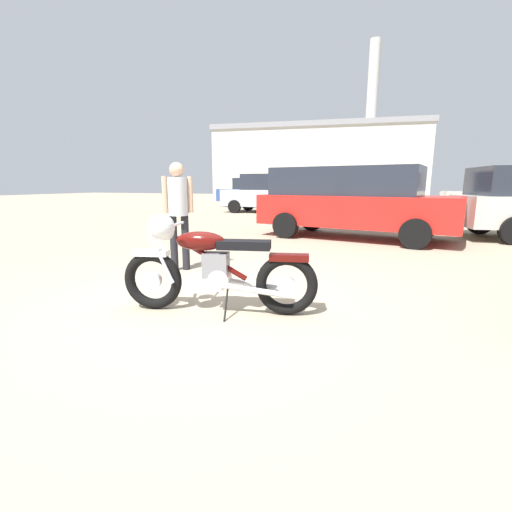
% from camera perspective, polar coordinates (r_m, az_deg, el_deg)
% --- Properties ---
extents(ground_plane, '(80.00, 80.00, 0.00)m').
position_cam_1_polar(ground_plane, '(4.21, -5.63, -7.19)').
color(ground_plane, gray).
extents(vintage_motorcycle, '(2.06, 0.80, 1.07)m').
position_cam_1_polar(vintage_motorcycle, '(3.73, -7.02, -1.77)').
color(vintage_motorcycle, black).
rests_on(vintage_motorcycle, ground_plane).
extents(bystander, '(0.40, 0.30, 1.66)m').
position_cam_1_polar(bystander, '(5.65, -12.35, 7.95)').
color(bystander, black).
rests_on(bystander, ground_plane).
extents(pale_sedan_back, '(4.95, 2.64, 1.74)m').
position_cam_1_polar(pale_sedan_back, '(9.25, 15.10, 8.62)').
color(pale_sedan_back, black).
rests_on(pale_sedan_back, ground_plane).
extents(silver_sedan_mid, '(4.75, 2.08, 1.74)m').
position_cam_1_polar(silver_sedan_mid, '(13.36, 12.10, 9.52)').
color(silver_sedan_mid, black).
rests_on(silver_sedan_mid, ground_plane).
extents(dark_sedan_left, '(3.96, 1.94, 1.78)m').
position_cam_1_polar(dark_sedan_left, '(16.95, 1.71, 10.06)').
color(dark_sedan_left, black).
rests_on(dark_sedan_left, ground_plane).
extents(blue_hatchback_right, '(3.91, 1.85, 1.78)m').
position_cam_1_polar(blue_hatchback_right, '(15.66, 35.16, 7.88)').
color(blue_hatchback_right, black).
rests_on(blue_hatchback_right, ground_plane).
extents(white_estate_far, '(4.40, 2.36, 1.67)m').
position_cam_1_polar(white_estate_far, '(21.36, -0.36, 10.14)').
color(white_estate_far, black).
rests_on(white_estate_far, ground_plane).
extents(industrial_building, '(22.43, 13.41, 15.75)m').
position_cam_1_polar(industrial_building, '(41.74, 10.08, 14.55)').
color(industrial_building, beige).
rests_on(industrial_building, ground_plane).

